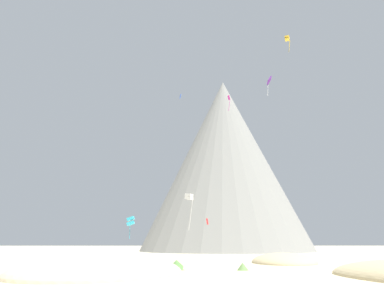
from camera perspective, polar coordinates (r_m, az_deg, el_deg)
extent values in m
plane|color=beige|center=(31.80, 7.63, -19.87)|extent=(400.00, 400.00, 0.00)
ellipsoid|color=#C6B284|center=(59.32, 13.54, -16.90)|extent=(9.45, 13.77, 2.95)
ellipsoid|color=beige|center=(52.62, -8.50, -17.52)|extent=(26.83, 23.90, 2.12)
ellipsoid|color=beige|center=(38.42, -13.87, -18.59)|extent=(21.14, 20.01, 4.17)
cone|color=#477238|center=(39.32, -6.19, -18.21)|extent=(1.22, 1.22, 0.78)
cone|color=#568442|center=(45.00, -2.31, -17.57)|extent=(3.43, 3.43, 1.07)
cone|color=#668C4C|center=(44.44, 7.57, -17.66)|extent=(1.81, 1.81, 0.84)
cone|color=gray|center=(123.49, 4.87, -2.69)|extent=(72.41, 72.41, 55.27)
cone|color=gray|center=(127.30, 2.68, -9.71)|extent=(49.21, 49.21, 26.08)
cone|color=gray|center=(120.25, 5.89, -6.35)|extent=(51.82, 51.82, 38.77)
cube|color=white|center=(56.33, -0.43, -8.08)|extent=(1.32, 1.31, 0.55)
cube|color=white|center=(56.38, -0.43, -7.62)|extent=(1.32, 1.31, 0.55)
cylinder|color=white|center=(56.13, -0.19, -10.52)|extent=(0.63, 0.62, 4.35)
cube|color=gold|center=(71.01, 14.01, 14.91)|extent=(0.97, 0.99, 0.38)
cube|color=gold|center=(71.21, 13.99, 15.20)|extent=(0.97, 0.99, 0.38)
cylinder|color=gold|center=(70.47, 14.32, 13.97)|extent=(0.40, 0.10, 2.28)
cone|color=purple|center=(89.59, 11.36, 9.33)|extent=(1.45, 2.46, 2.28)
cylinder|color=white|center=(88.58, 11.26, 7.86)|extent=(0.30, 0.32, 2.67)
cube|color=#33BCDB|center=(72.87, -9.15, -11.59)|extent=(1.45, 1.33, 0.96)
cube|color=#33BCDB|center=(72.91, -9.13, -10.95)|extent=(1.45, 1.33, 0.96)
cylinder|color=#33BCDB|center=(72.84, -9.27, -12.80)|extent=(0.12, 0.17, 2.51)
cube|color=red|center=(80.81, 2.29, -11.47)|extent=(0.57, 0.57, 1.28)
cube|color=blue|center=(73.20, -1.75, 7.13)|extent=(0.34, 0.78, 0.96)
cube|color=#D1339E|center=(90.73, 5.52, 6.90)|extent=(0.67, 0.65, 1.12)
cylinder|color=#D1339E|center=(90.05, 5.58, 5.74)|extent=(0.49, 0.20, 2.76)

